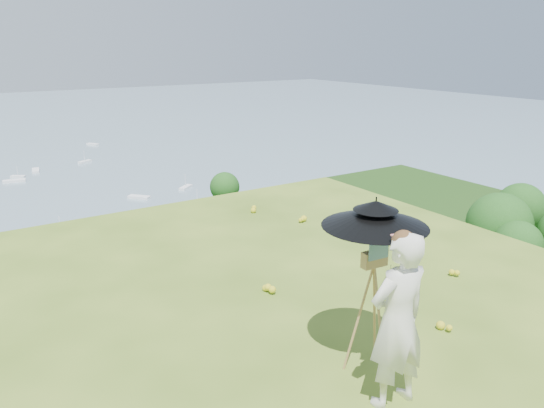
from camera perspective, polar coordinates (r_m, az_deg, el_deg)
wildflowers at (r=5.88m, az=-7.38°, el=-19.58°), size 10.00×10.50×0.12m
painter at (r=5.45m, az=13.34°, el=-12.16°), size 0.70×0.48×1.87m
field_easel at (r=6.01m, az=10.66°, el=-10.77°), size 0.63×0.63×1.56m
sun_umbrella at (r=5.68m, az=10.96°, el=-2.82°), size 1.34×1.34×0.74m
painter_cap at (r=5.09m, az=14.01°, el=-3.46°), size 0.27×0.30×0.10m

